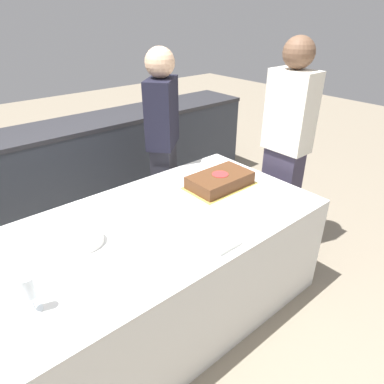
{
  "coord_description": "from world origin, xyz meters",
  "views": [
    {
      "loc": [
        -0.9,
        -1.45,
        1.87
      ],
      "look_at": [
        0.33,
        0.0,
        0.84
      ],
      "focal_mm": 32.0,
      "sensor_mm": 36.0,
      "label": 1
    }
  ],
  "objects_px": {
    "plate_stack": "(84,240)",
    "wine_glass": "(29,289)",
    "person_cutting_cake": "(163,145)",
    "cake": "(220,180)",
    "person_seated_right": "(286,147)"
  },
  "relations": [
    {
      "from": "person_seated_right",
      "to": "person_cutting_cake",
      "type": "bearing_deg",
      "value": -140.25
    },
    {
      "from": "person_cutting_cake",
      "to": "plate_stack",
      "type": "bearing_deg",
      "value": -7.31
    },
    {
      "from": "person_cutting_cake",
      "to": "person_seated_right",
      "type": "distance_m",
      "value": 0.99
    },
    {
      "from": "cake",
      "to": "person_cutting_cake",
      "type": "bearing_deg",
      "value": 90.0
    },
    {
      "from": "wine_glass",
      "to": "person_seated_right",
      "type": "height_order",
      "value": "person_seated_right"
    },
    {
      "from": "plate_stack",
      "to": "person_cutting_cake",
      "type": "xyz_separation_m",
      "value": [
        1.04,
        0.69,
        0.1
      ]
    },
    {
      "from": "cake",
      "to": "wine_glass",
      "type": "distance_m",
      "value": 1.43
    },
    {
      "from": "plate_stack",
      "to": "wine_glass",
      "type": "distance_m",
      "value": 0.48
    },
    {
      "from": "plate_stack",
      "to": "person_cutting_cake",
      "type": "relative_size",
      "value": 0.13
    },
    {
      "from": "cake",
      "to": "wine_glass",
      "type": "relative_size",
      "value": 2.76
    },
    {
      "from": "plate_stack",
      "to": "wine_glass",
      "type": "relative_size",
      "value": 1.22
    },
    {
      "from": "plate_stack",
      "to": "wine_glass",
      "type": "height_order",
      "value": "wine_glass"
    },
    {
      "from": "cake",
      "to": "plate_stack",
      "type": "xyz_separation_m",
      "value": [
        -1.04,
        -0.01,
        -0.02
      ]
    },
    {
      "from": "plate_stack",
      "to": "person_seated_right",
      "type": "height_order",
      "value": "person_seated_right"
    },
    {
      "from": "plate_stack",
      "to": "wine_glass",
      "type": "bearing_deg",
      "value": -139.61
    }
  ]
}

